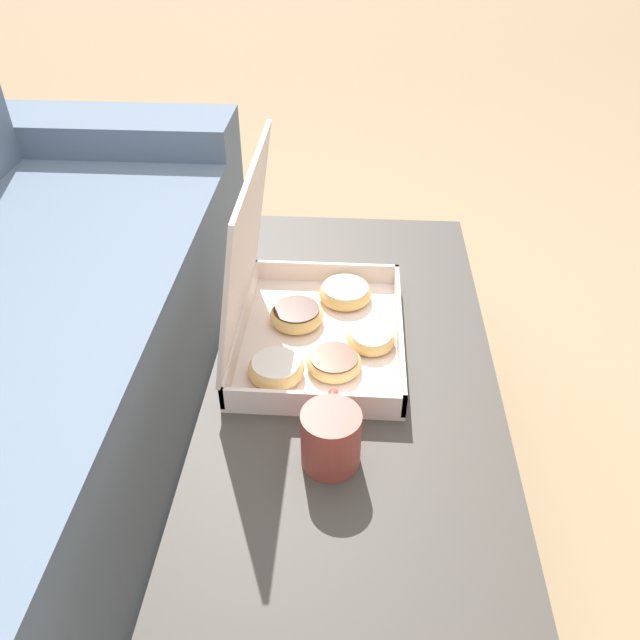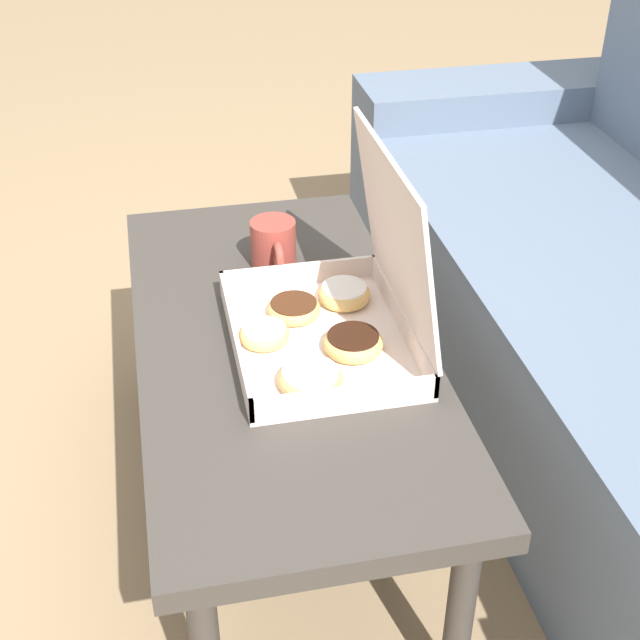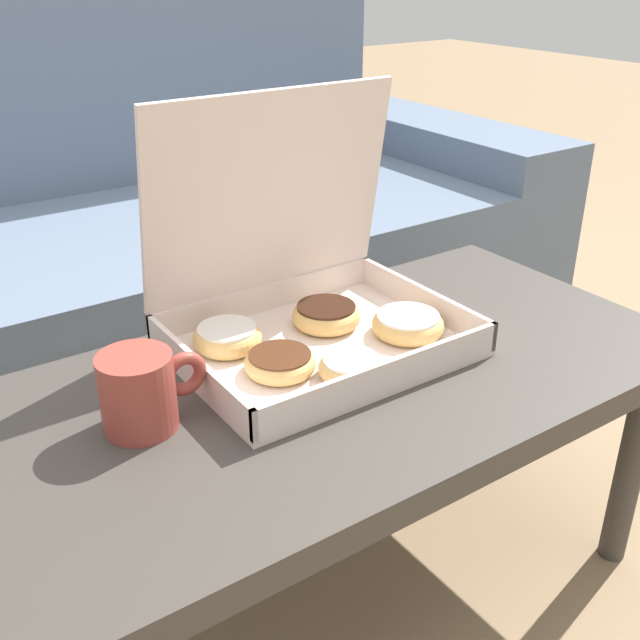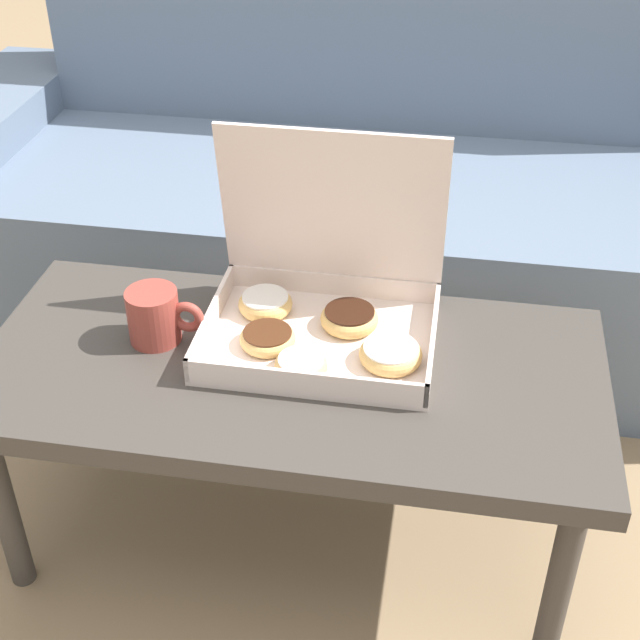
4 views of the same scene
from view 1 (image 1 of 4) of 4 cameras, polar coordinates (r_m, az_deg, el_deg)
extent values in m
plane|color=#937756|center=(1.46, 0.89, -15.76)|extent=(12.00, 12.00, 0.00)
cube|color=slate|center=(1.47, -25.75, -7.95)|extent=(1.66, 0.61, 0.42)
cube|color=slate|center=(2.19, -18.23, 10.91)|extent=(0.24, 0.81, 0.52)
cube|color=#3D3833|center=(1.17, 3.10, -4.07)|extent=(1.07, 0.51, 0.04)
cylinder|color=#3D3833|center=(1.68, 9.83, 1.07)|extent=(0.04, 0.04, 0.38)
cylinder|color=#3D3833|center=(1.68, -3.43, 1.58)|extent=(0.04, 0.04, 0.38)
cube|color=silver|center=(1.19, 0.00, -1.76)|extent=(0.40, 0.31, 0.01)
cube|color=silver|center=(1.17, 7.29, -1.07)|extent=(0.40, 0.01, 0.04)
cube|color=silver|center=(1.19, -7.20, -0.50)|extent=(0.40, 0.01, 0.04)
cube|color=silver|center=(1.02, -0.70, -7.54)|extent=(0.01, 0.31, 0.04)
cube|color=silver|center=(1.33, 0.54, 4.42)|extent=(0.01, 0.31, 0.04)
cube|color=silver|center=(1.09, -6.85, 6.68)|extent=(0.40, 0.06, 0.30)
torus|color=#E0B266|center=(1.09, -4.04, -4.51)|extent=(0.10, 0.10, 0.03)
cylinder|color=white|center=(1.09, -4.06, -4.12)|extent=(0.08, 0.08, 0.01)
torus|color=#E0B266|center=(1.28, 2.31, 2.48)|extent=(0.11, 0.11, 0.03)
cylinder|color=white|center=(1.27, 2.33, 2.83)|extent=(0.09, 0.09, 0.01)
torus|color=#E0B266|center=(1.21, -2.16, 0.41)|extent=(0.10, 0.10, 0.03)
cylinder|color=black|center=(1.21, -2.17, 0.79)|extent=(0.09, 0.09, 0.01)
torus|color=#E0B266|center=(1.11, 1.31, -3.94)|extent=(0.10, 0.10, 0.03)
cylinder|color=#472614|center=(1.10, 1.31, -3.62)|extent=(0.08, 0.08, 0.01)
torus|color=#E0B266|center=(1.16, 4.70, -1.74)|extent=(0.09, 0.09, 0.03)
cylinder|color=white|center=(1.16, 4.72, -1.41)|extent=(0.08, 0.08, 0.01)
cylinder|color=#993D33|center=(0.95, 1.00, -10.77)|extent=(0.09, 0.09, 0.10)
torus|color=#993D33|center=(0.98, 1.18, -7.93)|extent=(0.06, 0.02, 0.06)
camera|label=2|loc=(2.19, 11.97, 40.87)|focal=50.00mm
camera|label=3|loc=(0.85, 61.60, 1.25)|focal=42.00mm
camera|label=4|loc=(1.64, 59.76, 28.26)|focal=50.00mm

